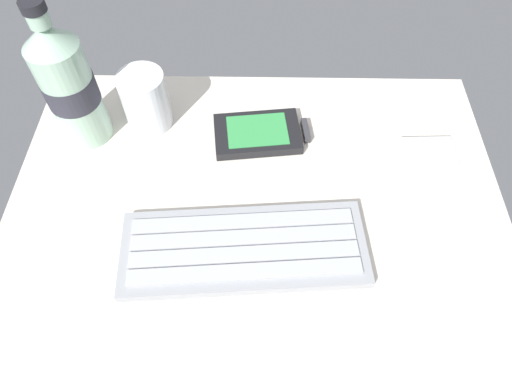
{
  "coord_description": "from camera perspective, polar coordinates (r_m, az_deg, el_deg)",
  "views": [
    {
      "loc": [
        0.51,
        -30.83,
        48.64
      ],
      "look_at": [
        0.0,
        0.0,
        3.0
      ],
      "focal_mm": 31.5,
      "sensor_mm": 36.0,
      "label": 1
    }
  ],
  "objects": [
    {
      "name": "ground_plane",
      "position": [
        0.58,
        -0.0,
        -2.38
      ],
      "size": [
        64.0,
        48.0,
        2.8
      ],
      "color": "beige"
    },
    {
      "name": "water_bottle",
      "position": [
        0.63,
        -22.69,
        12.4
      ],
      "size": [
        6.73,
        6.73,
        20.8
      ],
      "color": "#9EC1A8",
      "rests_on": "ground_plane"
    },
    {
      "name": "handheld_device",
      "position": [
        0.64,
        0.77,
        7.42
      ],
      "size": [
        13.39,
        8.97,
        1.5
      ],
      "color": "black",
      "rests_on": "ground_plane"
    },
    {
      "name": "charger_block",
      "position": [
        0.65,
        20.87,
        4.01
      ],
      "size": [
        7.18,
        5.83,
        2.4
      ],
      "primitive_type": "cube",
      "rotation": [
        0.0,
        0.0,
        0.03
      ],
      "color": "white",
      "rests_on": "ground_plane"
    },
    {
      "name": "juice_cup",
      "position": [
        0.65,
        -13.79,
        11.01
      ],
      "size": [
        6.4,
        6.4,
        8.5
      ],
      "color": "silver",
      "rests_on": "ground_plane"
    },
    {
      "name": "keyboard",
      "position": [
        0.54,
        -1.55,
        -7.22
      ],
      "size": [
        29.75,
        13.18,
        1.7
      ],
      "color": "#93969B",
      "rests_on": "ground_plane"
    }
  ]
}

